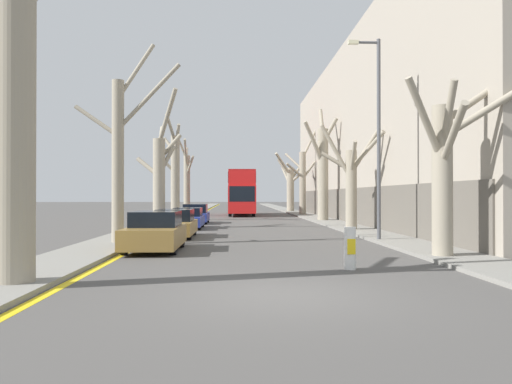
{
  "coord_description": "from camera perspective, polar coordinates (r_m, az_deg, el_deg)",
  "views": [
    {
      "loc": [
        -0.92,
        -9.91,
        1.97
      ],
      "look_at": [
        0.94,
        35.26,
        2.32
      ],
      "focal_mm": 35.0,
      "sensor_mm": 36.0,
      "label": 1
    }
  ],
  "objects": [
    {
      "name": "street_tree_left_4",
      "position": [
        50.15,
        -7.92,
        1.39
      ],
      "size": [
        1.84,
        5.6,
        7.77
      ],
      "color": "gray",
      "rests_on": "ground"
    },
    {
      "name": "parked_car_2",
      "position": [
        30.42,
        -7.8,
        -3.01
      ],
      "size": [
        1.8,
        4.43,
        1.25
      ],
      "color": "navy",
      "rests_on": "ground"
    },
    {
      "name": "street_tree_right_1",
      "position": [
        28.15,
        10.85,
        1.24
      ],
      "size": [
        3.22,
        2.58,
        5.93
      ],
      "color": "gray",
      "rests_on": "ground"
    },
    {
      "name": "sidewalk_right",
      "position": [
        60.34,
        4.22,
        -2.25
      ],
      "size": [
        2.22,
        120.0,
        0.12
      ],
      "primitive_type": "cube",
      "color": "gray",
      "rests_on": "ground"
    },
    {
      "name": "parked_car_0",
      "position": [
        18.32,
        -11.44,
        -4.5
      ],
      "size": [
        1.84,
        4.17,
        1.41
      ],
      "color": "olive",
      "rests_on": "ground"
    },
    {
      "name": "street_tree_right_4",
      "position": [
        61.19,
        3.88,
        0.76
      ],
      "size": [
        3.68,
        4.45,
        7.13
      ],
      "color": "gray",
      "rests_on": "ground"
    },
    {
      "name": "street_tree_left_0",
      "position": [
        12.18,
        -25.39,
        10.46
      ],
      "size": [
        2.73,
        2.76,
        8.86
      ],
      "color": "gray",
      "rests_on": "ground"
    },
    {
      "name": "sidewalk_left",
      "position": [
        60.15,
        -7.2,
        -2.25
      ],
      "size": [
        2.22,
        120.0,
        0.12
      ],
      "primitive_type": "cube",
      "color": "gray",
      "rests_on": "ground"
    },
    {
      "name": "lamp_post",
      "position": [
        22.12,
        13.62,
        6.96
      ],
      "size": [
        1.4,
        0.2,
        8.7
      ],
      "color": "#4C4F54",
      "rests_on": "ground"
    },
    {
      "name": "building_facade_right",
      "position": [
        40.4,
        16.55,
        6.23
      ],
      "size": [
        10.08,
        46.69,
        13.33
      ],
      "color": "#9E9384",
      "rests_on": "ground"
    },
    {
      "name": "street_tree_right_3",
      "position": [
        49.69,
        5.35,
        1.46
      ],
      "size": [
        3.43,
        3.16,
        8.56
      ],
      "color": "gray",
      "rests_on": "ground"
    },
    {
      "name": "parked_car_3",
      "position": [
        36.08,
        -6.94,
        -2.54
      ],
      "size": [
        1.85,
        4.16,
        1.38
      ],
      "color": "navy",
      "rests_on": "ground"
    },
    {
      "name": "double_decker_bus",
      "position": [
        50.5,
        -1.68,
        0.17
      ],
      "size": [
        2.59,
        10.67,
        4.42
      ],
      "color": "red",
      "rests_on": "ground"
    },
    {
      "name": "ground_plane",
      "position": [
        10.15,
        2.97,
        -11.65
      ],
      "size": [
        300.0,
        300.0,
        0.0
      ],
      "primitive_type": "plane",
      "color": "#4C4947"
    },
    {
      "name": "parked_car_1",
      "position": [
        24.0,
        -9.27,
        -3.63
      ],
      "size": [
        1.85,
        4.36,
        1.33
      ],
      "color": "olive",
      "rests_on": "ground"
    },
    {
      "name": "street_tree_left_1",
      "position": [
        20.82,
        -15.3,
        4.34
      ],
      "size": [
        4.32,
        1.33,
        8.4
      ],
      "color": "gray",
      "rests_on": "ground"
    },
    {
      "name": "street_tree_right_2",
      "position": [
        38.7,
        7.6,
        2.58
      ],
      "size": [
        2.81,
        2.59,
        8.88
      ],
      "color": "gray",
      "rests_on": "ground"
    },
    {
      "name": "street_tree_left_2",
      "position": [
        30.81,
        -10.92,
        2.02
      ],
      "size": [
        2.88,
        4.22,
        8.21
      ],
      "color": "gray",
      "rests_on": "ground"
    },
    {
      "name": "kerb_line_stripe",
      "position": [
        60.06,
        -5.97,
        -2.31
      ],
      "size": [
        0.24,
        120.0,
        0.01
      ],
      "primitive_type": "cube",
      "color": "yellow",
      "rests_on": "ground"
    },
    {
      "name": "traffic_bollard",
      "position": [
        13.66,
        10.7,
        -6.33
      ],
      "size": [
        0.32,
        0.33,
        1.14
      ],
      "color": "white",
      "rests_on": "ground"
    },
    {
      "name": "street_tree_left_3",
      "position": [
        40.58,
        -9.28,
        2.19
      ],
      "size": [
        2.25,
        3.8,
        8.19
      ],
      "color": "gray",
      "rests_on": "ground"
    },
    {
      "name": "street_tree_right_0",
      "position": [
        16.52,
        20.82,
        2.69
      ],
      "size": [
        3.72,
        2.63,
        5.53
      ],
      "color": "gray",
      "rests_on": "ground"
    }
  ]
}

